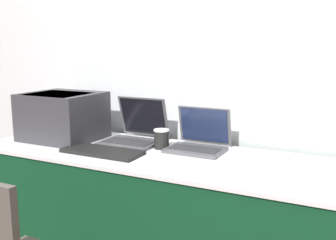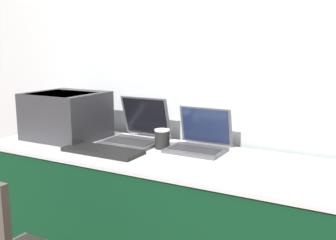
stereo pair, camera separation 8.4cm
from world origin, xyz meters
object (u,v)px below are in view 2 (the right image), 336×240
Objects in this scene: external_keyboard at (103,151)px; printer at (66,114)px; laptop_left at (137,133)px; laptop_right at (200,141)px; coffee_cup at (162,139)px.

printer is at bearing 157.35° from external_keyboard.
laptop_left is (0.44, 0.12, -0.10)m from printer.
laptop_left is at bearing 14.83° from printer.
printer is 0.47m from laptop_left.
external_keyboard is (-0.44, -0.30, -0.04)m from laptop_right.
coffee_cup is (0.65, 0.06, -0.10)m from printer.
laptop_left reaches higher than coffee_cup.
external_keyboard is at bearing -22.65° from printer.
laptop_left reaches higher than external_keyboard.
coffee_cup is at bearing -162.05° from laptop_right.
printer reaches higher than laptop_right.
external_keyboard is at bearing -95.68° from laptop_left.
laptop_right is at bearing 8.59° from printer.
printer is 0.66m from coffee_cup.
printer reaches higher than coffee_cup.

